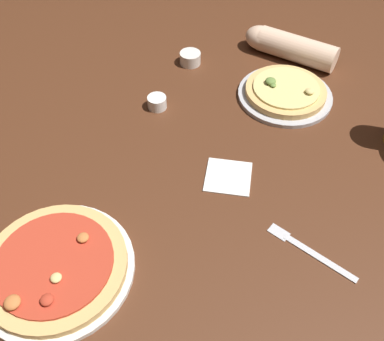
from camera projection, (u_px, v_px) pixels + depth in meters
ground_plane at (192, 180)px, 1.06m from camera, size 2.40×2.40×0.03m
pizza_plate_near at (55, 267)px, 0.87m from camera, size 0.31×0.31×0.05m
pizza_plate_far at (285, 92)px, 1.23m from camera, size 0.26×0.26×0.05m
ramekin_sauce at (190, 58)px, 1.34m from camera, size 0.06×0.06×0.04m
ramekin_butter at (157, 102)px, 1.20m from camera, size 0.05×0.05×0.03m
napkin_folded at (228, 176)px, 1.05m from camera, size 0.14×0.14×0.01m
fork_left at (309, 251)px, 0.91m from camera, size 0.20×0.04×0.01m
diner_arm at (287, 46)px, 1.35m from camera, size 0.29×0.09×0.08m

